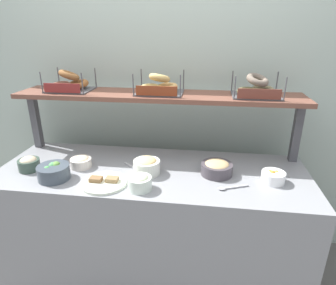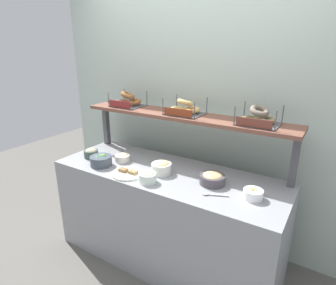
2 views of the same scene
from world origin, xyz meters
name	(u,v)px [view 2 (image 2 of 2)]	position (x,y,z in m)	size (l,w,h in m)	color
ground_plane	(167,256)	(0.00, 0.00, 0.00)	(8.00, 8.00, 0.00)	#595651
back_wall	(198,117)	(0.00, 0.55, 1.20)	(3.14, 0.06, 2.40)	#ABBEB1
deli_counter	(167,216)	(0.00, 0.00, 0.42)	(1.94, 0.70, 0.85)	gray
shelf_riser_left	(106,125)	(-0.91, 0.27, 1.05)	(0.05, 0.05, 0.40)	#4C4C51
shelf_riser_right	(295,161)	(0.91, 0.27, 1.05)	(0.05, 0.05, 0.40)	#4C4C51
upper_shelf	(184,116)	(0.00, 0.27, 1.26)	(1.90, 0.32, 0.03)	brown
bowl_potato_salad	(122,157)	(-0.46, -0.02, 0.89)	(0.13, 0.13, 0.07)	silver
bowl_hummus	(212,178)	(0.40, 0.00, 0.89)	(0.19, 0.19, 0.09)	#474047
bowl_scallion_spread	(148,177)	(-0.02, -0.24, 0.90)	(0.13, 0.13, 0.09)	white
bowl_egg_salad	(161,167)	(-0.02, -0.05, 0.90)	(0.16, 0.16, 0.11)	white
bowl_tuna_salad	(91,153)	(-0.76, -0.10, 0.89)	(0.13, 0.13, 0.09)	#374A3E
bowl_fruit_salad	(253,194)	(0.72, -0.05, 0.88)	(0.13, 0.13, 0.07)	white
bowl_veggie_mix	(101,160)	(-0.55, -0.19, 0.90)	(0.18, 0.18, 0.10)	#424C57
serving_plate_white	(128,173)	(-0.24, -0.21, 0.86)	(0.26, 0.26, 0.04)	white
serving_spoon_near_plate	(211,194)	(0.47, -0.17, 0.86)	(0.17, 0.08, 0.01)	#B7B7BC
serving_spoon_by_edge	(156,169)	(-0.10, -0.01, 0.86)	(0.15, 0.12, 0.01)	#B7B7BC
bagel_basket_cinnamon_raisin	(128,101)	(-0.61, 0.28, 1.33)	(0.29, 0.26, 0.15)	#4C4C51
bagel_basket_plain	(185,109)	(0.01, 0.27, 1.33)	(0.30, 0.26, 0.14)	#4C4C51
bagel_basket_poppy	(258,118)	(0.62, 0.27, 1.33)	(0.30, 0.25, 0.15)	#4C4C51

